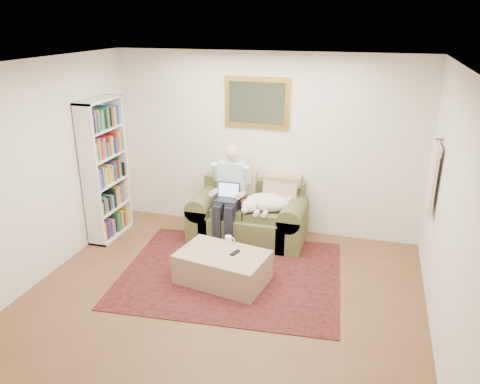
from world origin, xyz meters
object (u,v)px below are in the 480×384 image
at_px(sofa, 248,220).
at_px(laptop, 228,195).
at_px(sleeping_dog, 267,202).
at_px(ottoman, 223,267).
at_px(coffee_mug, 228,240).
at_px(bookshelf, 105,170).
at_px(seated_man, 229,196).

height_order(sofa, laptop, laptop).
relative_size(sleeping_dog, ottoman, 0.64).
xyz_separation_m(sofa, coffee_mug, (0.01, -0.97, 0.15)).
relative_size(sleeping_dog, bookshelf, 0.33).
xyz_separation_m(laptop, coffee_mug, (0.25, -0.76, -0.29)).
distance_m(seated_man, laptop, 0.07).
bearing_deg(bookshelf, laptop, 7.93).
distance_m(sofa, laptop, 0.54).
distance_m(laptop, ottoman, 1.18).
xyz_separation_m(sleeping_dog, coffee_mug, (-0.29, -0.89, -0.19)).
bearing_deg(laptop, bookshelf, -172.07).
relative_size(ottoman, bookshelf, 0.52).
distance_m(sofa, coffee_mug, 0.98).
xyz_separation_m(seated_man, ottoman, (0.26, -1.09, -0.49)).
bearing_deg(seated_man, ottoman, -76.44).
bearing_deg(ottoman, sofa, 90.84).
height_order(laptop, coffee_mug, laptop).
distance_m(coffee_mug, bookshelf, 2.13).
relative_size(sofa, ottoman, 1.56).
xyz_separation_m(ottoman, bookshelf, (-2.00, 0.78, 0.81)).
relative_size(sofa, bookshelf, 0.81).
bearing_deg(sleeping_dog, coffee_mug, -107.82).
height_order(laptop, sleeping_dog, laptop).
bearing_deg(ottoman, coffee_mug, 92.53).
bearing_deg(seated_man, laptop, -90.00).
xyz_separation_m(coffee_mug, bookshelf, (-1.99, 0.52, 0.57)).
distance_m(sleeping_dog, bookshelf, 2.33).
distance_m(sleeping_dog, ottoman, 1.26).
xyz_separation_m(sleeping_dog, bookshelf, (-2.27, -0.37, 0.38)).
distance_m(seated_man, ottoman, 1.22).
distance_m(seated_man, bookshelf, 1.79).
bearing_deg(coffee_mug, sleeping_dog, 72.18).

